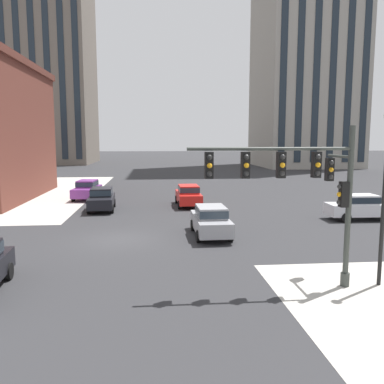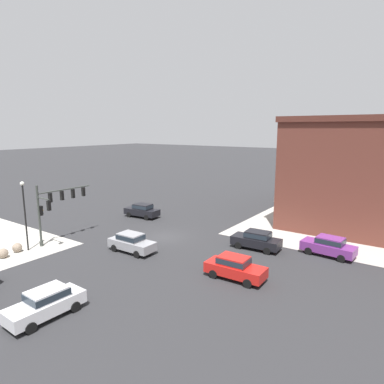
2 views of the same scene
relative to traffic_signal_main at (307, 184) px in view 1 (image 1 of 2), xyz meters
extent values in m
plane|color=#2D2D30|center=(-7.21, 7.46, -3.72)|extent=(320.00, 320.00, 0.00)
cylinder|color=#383D38|center=(1.48, -0.17, -3.47)|extent=(0.32, 0.32, 0.50)
cylinder|color=#383D38|center=(1.48, -0.17, -0.84)|extent=(0.20, 0.20, 5.76)
cylinder|color=#383D38|center=(-1.38, -0.17, 1.25)|extent=(5.74, 0.12, 0.12)
cylinder|color=#383D38|center=(1.48, 0.73, 0.95)|extent=(0.11, 1.80, 0.11)
cube|color=black|center=(0.24, -0.17, 0.70)|extent=(0.28, 0.28, 0.90)
sphere|color=#282828|center=(0.24, -0.33, 0.98)|extent=(0.18, 0.18, 0.18)
sphere|color=orange|center=(0.24, -0.33, 0.70)|extent=(0.18, 0.18, 0.18)
sphere|color=#282828|center=(0.24, -0.33, 0.42)|extent=(0.18, 0.18, 0.18)
cube|color=black|center=(-1.01, -0.17, 0.70)|extent=(0.28, 0.28, 0.90)
sphere|color=#282828|center=(-1.01, -0.33, 0.98)|extent=(0.18, 0.18, 0.18)
sphere|color=orange|center=(-1.01, -0.33, 0.70)|extent=(0.18, 0.18, 0.18)
sphere|color=#282828|center=(-1.01, -0.33, 0.42)|extent=(0.18, 0.18, 0.18)
cube|color=black|center=(-2.26, -0.17, 0.70)|extent=(0.28, 0.28, 0.90)
sphere|color=#282828|center=(-2.26, -0.33, 0.98)|extent=(0.18, 0.18, 0.18)
sphere|color=orange|center=(-2.26, -0.33, 0.70)|extent=(0.18, 0.18, 0.18)
sphere|color=#282828|center=(-2.26, -0.33, 0.42)|extent=(0.18, 0.18, 0.18)
cube|color=black|center=(-3.51, -0.17, 0.70)|extent=(0.28, 0.28, 0.90)
sphere|color=#282828|center=(-3.51, -0.33, 0.98)|extent=(0.18, 0.18, 0.18)
sphere|color=orange|center=(-3.51, -0.33, 0.70)|extent=(0.18, 0.18, 0.18)
sphere|color=#282828|center=(-3.51, -0.33, 0.42)|extent=(0.18, 0.18, 0.18)
cube|color=black|center=(1.28, -0.17, -0.35)|extent=(0.28, 0.28, 0.90)
sphere|color=#282828|center=(1.12, -0.17, -0.07)|extent=(0.18, 0.18, 0.18)
sphere|color=orange|center=(1.12, -0.17, -0.35)|extent=(0.18, 0.18, 0.18)
sphere|color=#282828|center=(1.12, -0.17, -0.63)|extent=(0.18, 0.18, 0.18)
cube|color=black|center=(1.48, 1.53, 0.40)|extent=(0.28, 0.28, 0.90)
sphere|color=#282828|center=(1.48, 1.37, 0.68)|extent=(0.18, 0.18, 0.18)
sphere|color=orange|center=(1.48, 1.37, 0.40)|extent=(0.18, 0.18, 0.18)
sphere|color=#282828|center=(1.48, 1.37, 0.12)|extent=(0.18, 0.18, 0.18)
cylinder|color=black|center=(2.79, -0.15, -0.76)|extent=(0.14, 0.14, 5.93)
cube|color=silver|center=(8.18, 11.34, -3.02)|extent=(4.45, 1.90, 0.76)
cube|color=silver|center=(8.03, 11.35, -2.34)|extent=(2.16, 1.56, 0.60)
cube|color=#232D38|center=(8.03, 11.35, -2.34)|extent=(2.25, 1.60, 0.40)
cylinder|color=black|center=(9.57, 12.13, -3.40)|extent=(0.65, 0.24, 0.64)
cylinder|color=black|center=(6.84, 12.22, -3.40)|extent=(0.65, 0.24, 0.64)
cylinder|color=black|center=(6.79, 10.55, -3.40)|extent=(0.65, 0.24, 0.64)
cube|color=black|center=(-9.36, 16.56, -3.02)|extent=(1.99, 4.49, 0.76)
cube|color=black|center=(-9.37, 16.70, -2.34)|extent=(1.60, 2.19, 0.60)
cube|color=#232D38|center=(-9.37, 16.70, -2.34)|extent=(1.64, 2.28, 0.40)
cylinder|color=black|center=(-8.45, 15.24, -3.40)|extent=(0.25, 0.65, 0.64)
cylinder|color=black|center=(-10.12, 15.15, -3.40)|extent=(0.25, 0.65, 0.64)
cylinder|color=black|center=(-8.60, 17.96, -3.40)|extent=(0.25, 0.65, 0.64)
cylinder|color=black|center=(-10.27, 17.87, -3.40)|extent=(0.25, 0.65, 0.64)
cube|color=#7A3389|center=(-11.39, 22.35, -3.02)|extent=(2.14, 4.54, 0.76)
cube|color=#7A3389|center=(-11.38, 22.50, -2.34)|extent=(1.67, 2.23, 0.60)
cube|color=#232D38|center=(-11.38, 22.50, -2.34)|extent=(1.72, 2.33, 0.40)
cylinder|color=black|center=(-10.68, 20.91, -3.40)|extent=(0.27, 0.66, 0.64)
cylinder|color=black|center=(-12.35, 21.06, -3.40)|extent=(0.27, 0.66, 0.64)
cylinder|color=black|center=(-10.44, 23.63, -3.40)|extent=(0.27, 0.66, 0.64)
cylinder|color=black|center=(-12.11, 23.78, -3.40)|extent=(0.27, 0.66, 0.64)
cube|color=red|center=(-2.72, 17.94, -3.02)|extent=(1.86, 4.44, 0.76)
cube|color=red|center=(-2.72, 17.79, -2.34)|extent=(1.54, 2.15, 0.60)
cube|color=#232D38|center=(-2.72, 17.79, -2.34)|extent=(1.58, 2.23, 0.40)
cylinder|color=black|center=(-3.59, 19.29, -3.40)|extent=(0.23, 0.64, 0.64)
cylinder|color=black|center=(-1.92, 19.32, -3.40)|extent=(0.23, 0.64, 0.64)
cylinder|color=black|center=(-3.52, 16.56, -3.40)|extent=(0.23, 0.64, 0.64)
cylinder|color=black|center=(-1.85, 16.60, -3.40)|extent=(0.23, 0.64, 0.64)
cube|color=#99999E|center=(-2.32, 7.84, -3.02)|extent=(1.83, 4.43, 0.76)
cube|color=#99999E|center=(-2.32, 7.69, -2.34)|extent=(1.53, 2.14, 0.60)
cube|color=#232D38|center=(-2.32, 7.69, -2.34)|extent=(1.57, 2.22, 0.40)
cylinder|color=black|center=(-3.18, 9.19, -3.40)|extent=(0.23, 0.64, 0.64)
cylinder|color=black|center=(-1.51, 9.22, -3.40)|extent=(0.23, 0.64, 0.64)
cylinder|color=black|center=(-3.13, 6.46, -3.40)|extent=(0.23, 0.64, 0.64)
cylinder|color=black|center=(-1.46, 6.49, -3.40)|extent=(0.23, 0.64, 0.64)
cylinder|color=black|center=(-10.91, 1.66, -3.40)|extent=(0.27, 0.66, 0.64)
cube|color=#70665B|center=(-28.81, 78.66, 29.28)|extent=(19.22, 19.52, 65.99)
camera|label=1|loc=(-5.30, -13.56, 1.57)|focal=37.46mm
camera|label=2|loc=(17.99, 28.59, 7.08)|focal=31.51mm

